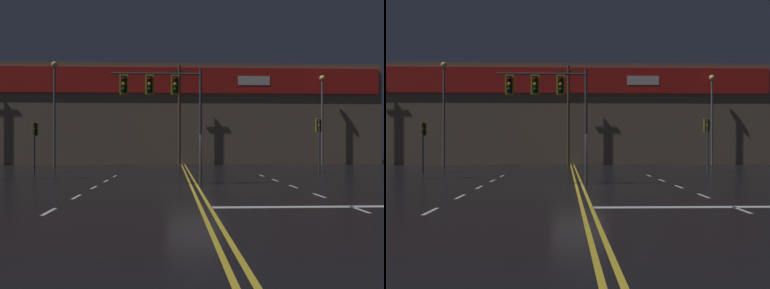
# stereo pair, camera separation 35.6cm
# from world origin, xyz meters

# --- Properties ---
(ground_plane) EXTENTS (200.00, 200.00, 0.00)m
(ground_plane) POSITION_xyz_m (0.00, 0.00, 0.00)
(ground_plane) COLOR black
(road_markings) EXTENTS (13.95, 60.00, 0.01)m
(road_markings) POSITION_xyz_m (0.86, -1.20, 0.00)
(road_markings) COLOR gold
(road_markings) RESTS_ON ground
(traffic_signal_median) EXTENTS (4.50, 0.36, 5.76)m
(traffic_signal_median) POSITION_xyz_m (-1.55, 1.17, 4.52)
(traffic_signal_median) COLOR #38383D
(traffic_signal_median) RESTS_ON ground
(traffic_signal_corner_northeast) EXTENTS (0.42, 0.36, 3.89)m
(traffic_signal_corner_northeast) POSITION_xyz_m (9.41, 10.06, 2.86)
(traffic_signal_corner_northeast) COLOR #38383D
(traffic_signal_corner_northeast) RESTS_ON ground
(traffic_signal_corner_northwest) EXTENTS (0.42, 0.36, 3.60)m
(traffic_signal_corner_northwest) POSITION_xyz_m (-10.69, 10.31, 2.65)
(traffic_signal_corner_northwest) COLOR #38383D
(traffic_signal_corner_northwest) RESTS_ON ground
(streetlight_near_left) EXTENTS (0.56, 0.56, 8.90)m
(streetlight_near_left) POSITION_xyz_m (13.81, 21.78, 5.73)
(streetlight_near_left) COLOR #59595E
(streetlight_near_left) RESTS_ON ground
(streetlight_near_right) EXTENTS (0.56, 0.56, 9.55)m
(streetlight_near_right) POSITION_xyz_m (-11.76, 19.22, 6.09)
(streetlight_near_right) COLOR #59595E
(streetlight_near_right) RESTS_ON ground
(building_backdrop) EXTENTS (40.58, 10.23, 10.21)m
(building_backdrop) POSITION_xyz_m (0.00, 27.62, 5.12)
(building_backdrop) COLOR #7A6651
(building_backdrop) RESTS_ON ground
(utility_pole_row) EXTENTS (46.79, 0.26, 11.35)m
(utility_pole_row) POSITION_xyz_m (0.41, 21.53, 5.55)
(utility_pole_row) COLOR #4C3828
(utility_pole_row) RESTS_ON ground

